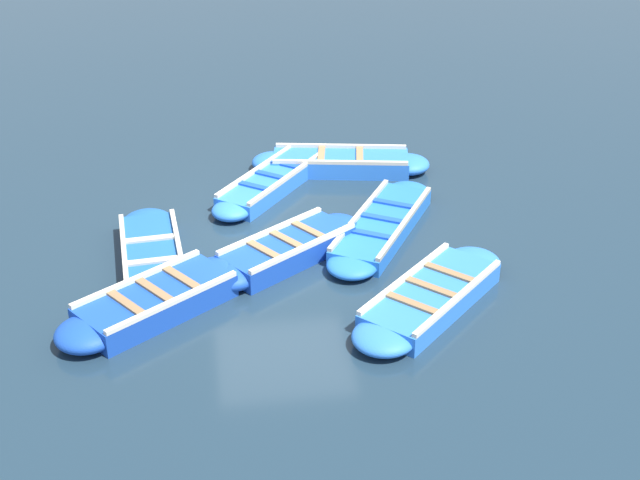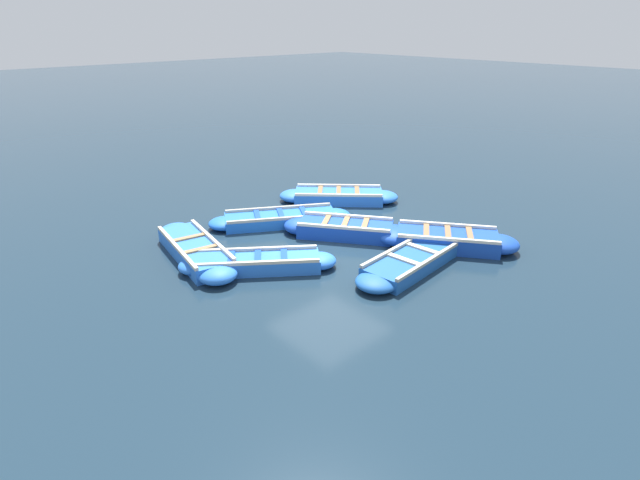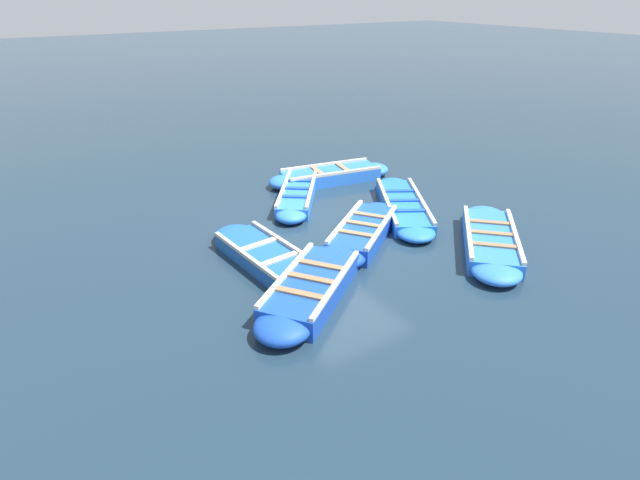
{
  "view_description": "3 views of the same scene",
  "coord_description": "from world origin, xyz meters",
  "px_view_note": "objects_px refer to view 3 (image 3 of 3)",
  "views": [
    {
      "loc": [
        -1.24,
        -13.57,
        7.53
      ],
      "look_at": [
        0.59,
        -0.69,
        0.39
      ],
      "focal_mm": 50.0,
      "sensor_mm": 36.0,
      "label": 1
    },
    {
      "loc": [
        -8.16,
        7.83,
        5.04
      ],
      "look_at": [
        -0.01,
        0.35,
        0.19
      ],
      "focal_mm": 28.0,
      "sensor_mm": 36.0,
      "label": 2
    },
    {
      "loc": [
        -6.02,
        -8.27,
        4.93
      ],
      "look_at": [
        -0.99,
        -0.48,
        0.23
      ],
      "focal_mm": 28.0,
      "sensor_mm": 36.0,
      "label": 3
    }
  ],
  "objects_px": {
    "boat_inner_gap": "(363,232)",
    "boat_centre": "(330,175)",
    "boat_broadside": "(403,206)",
    "boat_stern_in": "(269,259)",
    "boat_mid_row": "(298,194)",
    "buoy_orange_near": "(348,257)",
    "boat_bow_out": "(490,241)",
    "boat_far_corner": "(311,288)"
  },
  "relations": [
    {
      "from": "boat_centre",
      "to": "boat_stern_in",
      "type": "bearing_deg",
      "value": -137.98
    },
    {
      "from": "boat_centre",
      "to": "boat_broadside",
      "type": "bearing_deg",
      "value": -83.88
    },
    {
      "from": "boat_bow_out",
      "to": "boat_inner_gap",
      "type": "height_order",
      "value": "boat_inner_gap"
    },
    {
      "from": "buoy_orange_near",
      "to": "boat_bow_out",
      "type": "bearing_deg",
      "value": -20.66
    },
    {
      "from": "boat_bow_out",
      "to": "boat_centre",
      "type": "bearing_deg",
      "value": 96.15
    },
    {
      "from": "boat_stern_in",
      "to": "boat_mid_row",
      "type": "relative_size",
      "value": 1.15
    },
    {
      "from": "boat_centre",
      "to": "boat_broadside",
      "type": "xyz_separation_m",
      "value": [
        0.3,
        -2.77,
        -0.03
      ]
    },
    {
      "from": "boat_inner_gap",
      "to": "boat_stern_in",
      "type": "xyz_separation_m",
      "value": [
        -2.24,
        0.11,
        -0.04
      ]
    },
    {
      "from": "boat_centre",
      "to": "buoy_orange_near",
      "type": "relative_size",
      "value": 13.25
    },
    {
      "from": "boat_bow_out",
      "to": "boat_far_corner",
      "type": "height_order",
      "value": "boat_far_corner"
    },
    {
      "from": "boat_inner_gap",
      "to": "boat_stern_in",
      "type": "height_order",
      "value": "boat_inner_gap"
    },
    {
      "from": "boat_bow_out",
      "to": "buoy_orange_near",
      "type": "relative_size",
      "value": 11.46
    },
    {
      "from": "boat_inner_gap",
      "to": "boat_far_corner",
      "type": "bearing_deg",
      "value": -148.38
    },
    {
      "from": "boat_stern_in",
      "to": "boat_mid_row",
      "type": "height_order",
      "value": "boat_mid_row"
    },
    {
      "from": "buoy_orange_near",
      "to": "boat_broadside",
      "type": "bearing_deg",
      "value": 27.12
    },
    {
      "from": "boat_centre",
      "to": "boat_far_corner",
      "type": "relative_size",
      "value": 1.14
    },
    {
      "from": "boat_broadside",
      "to": "boat_mid_row",
      "type": "xyz_separation_m",
      "value": [
        -1.79,
        2.06,
        0.01
      ]
    },
    {
      "from": "boat_mid_row",
      "to": "boat_broadside",
      "type": "bearing_deg",
      "value": -48.98
    },
    {
      "from": "boat_stern_in",
      "to": "boat_mid_row",
      "type": "distance_m",
      "value": 3.45
    },
    {
      "from": "boat_mid_row",
      "to": "boat_inner_gap",
      "type": "bearing_deg",
      "value": -89.5
    },
    {
      "from": "boat_centre",
      "to": "boat_broadside",
      "type": "relative_size",
      "value": 0.99
    },
    {
      "from": "boat_centre",
      "to": "boat_inner_gap",
      "type": "relative_size",
      "value": 1.2
    },
    {
      "from": "boat_bow_out",
      "to": "boat_centre",
      "type": "relative_size",
      "value": 0.87
    },
    {
      "from": "boat_mid_row",
      "to": "buoy_orange_near",
      "type": "distance_m",
      "value": 3.52
    },
    {
      "from": "boat_centre",
      "to": "boat_stern_in",
      "type": "relative_size",
      "value": 1.01
    },
    {
      "from": "boat_broadside",
      "to": "buoy_orange_near",
      "type": "relative_size",
      "value": 13.36
    },
    {
      "from": "boat_inner_gap",
      "to": "boat_centre",
      "type": "bearing_deg",
      "value": 66.97
    },
    {
      "from": "boat_inner_gap",
      "to": "buoy_orange_near",
      "type": "height_order",
      "value": "boat_inner_gap"
    },
    {
      "from": "boat_inner_gap",
      "to": "buoy_orange_near",
      "type": "bearing_deg",
      "value": -143.03
    },
    {
      "from": "boat_far_corner",
      "to": "boat_mid_row",
      "type": "height_order",
      "value": "boat_far_corner"
    },
    {
      "from": "boat_inner_gap",
      "to": "boat_mid_row",
      "type": "xyz_separation_m",
      "value": [
        -0.02,
        2.76,
        -0.03
      ]
    },
    {
      "from": "boat_centre",
      "to": "boat_broadside",
      "type": "distance_m",
      "value": 2.78
    },
    {
      "from": "boat_broadside",
      "to": "boat_far_corner",
      "type": "distance_m",
      "value": 4.41
    },
    {
      "from": "boat_inner_gap",
      "to": "boat_stern_in",
      "type": "distance_m",
      "value": 2.25
    },
    {
      "from": "boat_centre",
      "to": "buoy_orange_near",
      "type": "bearing_deg",
      "value": -119.65
    },
    {
      "from": "boat_bow_out",
      "to": "boat_stern_in",
      "type": "distance_m",
      "value": 4.67
    },
    {
      "from": "boat_centre",
      "to": "boat_inner_gap",
      "type": "xyz_separation_m",
      "value": [
        -1.47,
        -3.46,
        0.01
      ]
    },
    {
      "from": "boat_bow_out",
      "to": "buoy_orange_near",
      "type": "xyz_separation_m",
      "value": [
        -2.91,
        1.1,
        -0.03
      ]
    },
    {
      "from": "boat_inner_gap",
      "to": "boat_mid_row",
      "type": "relative_size",
      "value": 0.97
    },
    {
      "from": "boat_broadside",
      "to": "boat_inner_gap",
      "type": "bearing_deg",
      "value": -158.52
    },
    {
      "from": "boat_bow_out",
      "to": "boat_inner_gap",
      "type": "relative_size",
      "value": 1.04
    },
    {
      "from": "boat_bow_out",
      "to": "boat_centre",
      "type": "xyz_separation_m",
      "value": [
        -0.56,
        5.22,
        0.01
      ]
    }
  ]
}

